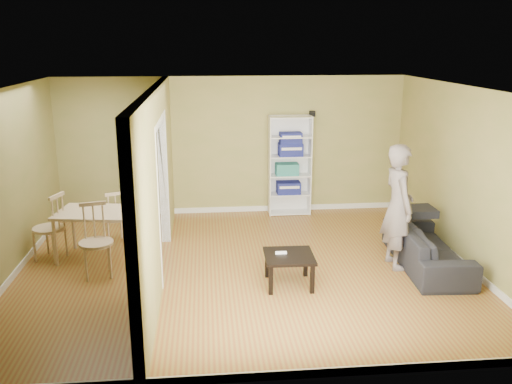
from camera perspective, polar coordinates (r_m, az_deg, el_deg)
room_shell at (r=7.59m, az=-1.36°, el=1.01°), size 6.50×6.50×6.50m
partition at (r=7.61m, az=-10.41°, el=0.78°), size 0.22×5.50×2.60m
wall_speaker at (r=10.31m, az=5.95°, el=8.20°), size 0.10×0.10×0.10m
sofa at (r=8.37m, az=17.61°, el=-4.90°), size 2.08×0.99×0.77m
person at (r=8.02m, az=14.79°, el=-0.40°), size 0.82×0.66×2.14m
bookshelf at (r=10.31m, az=3.52°, el=2.85°), size 0.79×0.35×1.88m
paper_box_navy_a at (r=10.37m, az=3.43°, el=0.47°), size 0.44×0.29×0.23m
paper_box_teal at (r=10.27m, az=3.27°, el=2.43°), size 0.43×0.28×0.22m
paper_box_navy_b at (r=10.20m, az=3.65°, el=4.48°), size 0.45×0.29×0.23m
paper_box_navy_c at (r=10.17m, az=3.67°, el=5.58°), size 0.41×0.27×0.21m
coffee_table at (r=7.37m, az=3.51°, el=-7.10°), size 0.66×0.66×0.44m
game_controller at (r=7.37m, az=2.64°, el=-6.40°), size 0.15×0.04×0.03m
dining_table at (r=8.50m, az=-16.27°, el=-2.44°), size 1.20×0.80×0.75m
chair_left at (r=8.74m, az=-21.00°, el=-3.41°), size 0.61×0.61×1.04m
chair_near at (r=7.91m, az=-16.50°, el=-4.96°), size 0.58×0.58×1.04m
chair_far at (r=9.15m, az=-14.72°, el=-2.50°), size 0.54×0.54×0.90m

